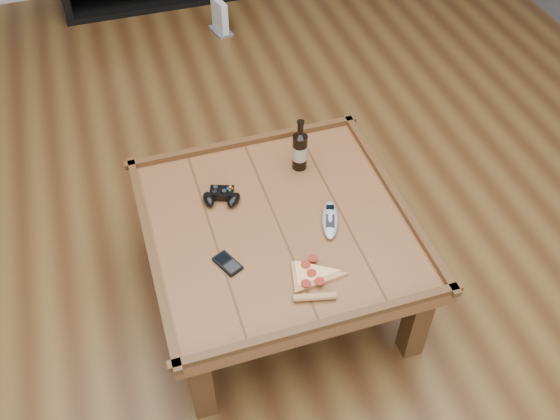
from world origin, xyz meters
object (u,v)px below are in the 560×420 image
object	(u,v)px
game_controller	(222,197)
game_console	(220,18)
beer_bottle	(300,149)
pizza_slice	(312,278)
smartphone	(228,263)
coffee_table	(278,233)
remote_control	(330,220)

from	to	relation	value
game_controller	game_console	distance (m)	2.05
beer_bottle	game_controller	xyz separation A→B (m)	(-0.36, -0.09, -0.08)
beer_bottle	pizza_slice	distance (m)	0.59
game_controller	smartphone	world-z (taller)	game_controller
beer_bottle	game_console	xyz separation A→B (m)	(0.09, 1.87, -0.44)
game_controller	pizza_slice	bearing A→B (deg)	-46.75
beer_bottle	coffee_table	bearing A→B (deg)	-123.09
game_controller	smartphone	distance (m)	0.33
beer_bottle	game_controller	bearing A→B (deg)	-165.25
smartphone	remote_control	xyz separation A→B (m)	(0.42, 0.08, 0.01)
coffee_table	game_controller	distance (m)	0.27
beer_bottle	game_console	bearing A→B (deg)	87.12
pizza_slice	beer_bottle	bearing A→B (deg)	88.57
coffee_table	beer_bottle	world-z (taller)	beer_bottle
coffee_table	pizza_slice	distance (m)	0.30
smartphone	beer_bottle	bearing A→B (deg)	19.56
coffee_table	smartphone	world-z (taller)	coffee_table
game_controller	game_console	world-z (taller)	game_controller
game_controller	game_console	bearing A→B (deg)	96.66
smartphone	game_console	distance (m)	2.37
game_console	game_controller	bearing A→B (deg)	-116.07
game_controller	remote_control	size ratio (longest dim) A/B	0.77
pizza_slice	smartphone	xyz separation A→B (m)	(-0.27, 0.15, -0.00)
game_console	coffee_table	bearing A→B (deg)	-110.47
pizza_slice	remote_control	bearing A→B (deg)	69.37
coffee_table	smartphone	xyz separation A→B (m)	(-0.23, -0.14, 0.07)
remote_control	pizza_slice	bearing A→B (deg)	-103.12
coffee_table	pizza_slice	xyz separation A→B (m)	(0.03, -0.29, 0.07)
beer_bottle	pizza_slice	world-z (taller)	beer_bottle
coffee_table	remote_control	xyz separation A→B (m)	(0.19, -0.06, 0.07)
game_controller	smartphone	size ratio (longest dim) A/B	1.28
game_controller	game_console	size ratio (longest dim) A/B	0.70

